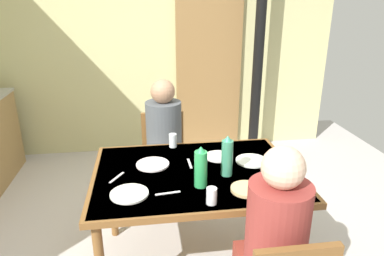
# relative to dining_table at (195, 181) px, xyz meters

# --- Properties ---
(wall_back) EXTENTS (4.52, 0.10, 2.88)m
(wall_back) POSITION_rel_dining_table_xyz_m (-0.22, 2.23, 0.76)
(wall_back) COLOR #C5C085
(wall_back) RESTS_ON ground_plane
(door_wooden) EXTENTS (0.80, 0.05, 2.00)m
(door_wooden) POSITION_rel_dining_table_xyz_m (0.49, 2.15, 0.32)
(door_wooden) COLOR olive
(door_wooden) RESTS_ON ground_plane
(stove_pipe_column) EXTENTS (0.12, 0.12, 2.88)m
(stove_pipe_column) POSITION_rel_dining_table_xyz_m (1.02, 1.88, 0.76)
(stove_pipe_column) COLOR black
(stove_pipe_column) RESTS_ON ground_plane
(dining_table) EXTENTS (1.34, 0.98, 0.75)m
(dining_table) POSITION_rel_dining_table_xyz_m (0.00, 0.00, 0.00)
(dining_table) COLOR brown
(dining_table) RESTS_ON ground_plane
(chair_far_diner) EXTENTS (0.40, 0.40, 0.87)m
(chair_far_diner) POSITION_rel_dining_table_xyz_m (-0.16, 0.84, -0.18)
(chair_far_diner) COLOR brown
(chair_far_diner) RESTS_ON ground_plane
(person_near_diner) EXTENTS (0.30, 0.37, 0.77)m
(person_near_diner) POSITION_rel_dining_table_xyz_m (0.29, -0.71, 0.10)
(person_near_diner) COLOR maroon
(person_near_diner) RESTS_ON ground_plane
(person_far_diner) EXTENTS (0.30, 0.37, 0.77)m
(person_far_diner) POSITION_rel_dining_table_xyz_m (-0.16, 0.71, 0.10)
(person_far_diner) COLOR #564F54
(person_far_diner) RESTS_ON ground_plane
(water_bottle_green_near) EXTENTS (0.07, 0.07, 0.27)m
(water_bottle_green_near) POSITION_rel_dining_table_xyz_m (0.19, -0.08, 0.20)
(water_bottle_green_near) COLOR #3C8D6B
(water_bottle_green_near) RESTS_ON dining_table
(water_bottle_green_far) EXTENTS (0.08, 0.08, 0.26)m
(water_bottle_green_far) POSITION_rel_dining_table_xyz_m (0.00, -0.20, 0.19)
(water_bottle_green_far) COLOR green
(water_bottle_green_far) RESTS_ON dining_table
(dinner_plate_near_left) EXTENTS (0.22, 0.22, 0.01)m
(dinner_plate_near_left) POSITION_rel_dining_table_xyz_m (-0.42, -0.24, 0.08)
(dinner_plate_near_left) COLOR white
(dinner_plate_near_left) RESTS_ON dining_table
(dinner_plate_near_right) EXTENTS (0.23, 0.23, 0.01)m
(dinner_plate_near_right) POSITION_rel_dining_table_xyz_m (-0.28, 0.13, 0.08)
(dinner_plate_near_right) COLOR white
(dinner_plate_near_right) RESTS_ON dining_table
(dinner_plate_far_center) EXTENTS (0.19, 0.19, 0.01)m
(dinner_plate_far_center) POSITION_rel_dining_table_xyz_m (0.20, 0.19, 0.08)
(dinner_plate_far_center) COLOR white
(dinner_plate_far_center) RESTS_ON dining_table
(dinner_plate_far_side) EXTENTS (0.22, 0.22, 0.01)m
(dinner_plate_far_side) POSITION_rel_dining_table_xyz_m (0.42, 0.09, 0.08)
(dinner_plate_far_side) COLOR white
(dinner_plate_far_side) RESTS_ON dining_table
(drinking_glass_by_near_diner) EXTENTS (0.06, 0.06, 0.11)m
(drinking_glass_by_near_diner) POSITION_rel_dining_table_xyz_m (-0.11, 0.43, 0.12)
(drinking_glass_by_near_diner) COLOR silver
(drinking_glass_by_near_diner) RESTS_ON dining_table
(drinking_glass_by_far_diner) EXTENTS (0.06, 0.06, 0.10)m
(drinking_glass_by_far_diner) POSITION_rel_dining_table_xyz_m (0.03, -0.40, 0.12)
(drinking_glass_by_far_diner) COLOR silver
(drinking_glass_by_far_diner) RESTS_ON dining_table
(bread_plate_sliced) EXTENTS (0.19, 0.19, 0.02)m
(bread_plate_sliced) POSITION_rel_dining_table_xyz_m (0.26, -0.29, 0.08)
(bread_plate_sliced) COLOR #DBB77A
(bread_plate_sliced) RESTS_ON dining_table
(cutlery_knife_near) EXTENTS (0.09, 0.14, 0.00)m
(cutlery_knife_near) POSITION_rel_dining_table_xyz_m (-0.51, -0.02, 0.07)
(cutlery_knife_near) COLOR silver
(cutlery_knife_near) RESTS_ON dining_table
(cutlery_fork_near) EXTENTS (0.02, 0.15, 0.00)m
(cutlery_fork_near) POSITION_rel_dining_table_xyz_m (-0.02, 0.11, 0.07)
(cutlery_fork_near) COLOR silver
(cutlery_fork_near) RESTS_ON dining_table
(cutlery_knife_far) EXTENTS (0.15, 0.03, 0.00)m
(cutlery_knife_far) POSITION_rel_dining_table_xyz_m (-0.20, -0.26, 0.07)
(cutlery_knife_far) COLOR silver
(cutlery_knife_far) RESTS_ON dining_table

